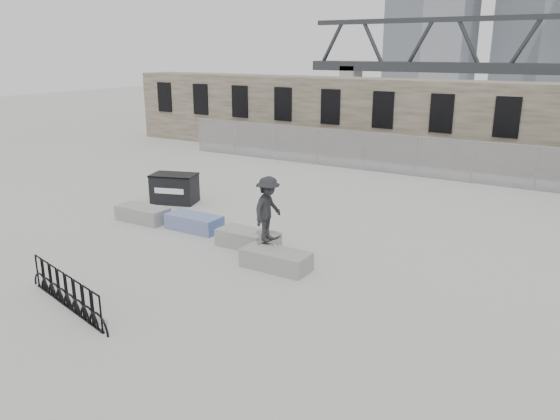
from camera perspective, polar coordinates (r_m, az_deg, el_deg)
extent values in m
plane|color=#ABABA6|center=(18.54, -6.73, -2.84)|extent=(120.00, 120.00, 0.00)
cube|color=brown|center=(32.10, 11.49, 9.25)|extent=(36.00, 2.50, 4.50)
cube|color=black|center=(39.45, -11.95, 11.46)|extent=(1.20, 0.12, 2.00)
cube|color=black|center=(37.34, -8.28, 11.38)|extent=(1.20, 0.12, 2.00)
cube|color=black|center=(35.40, -4.20, 11.23)|extent=(1.20, 0.12, 2.00)
cube|color=black|center=(33.64, 0.32, 11.01)|extent=(1.20, 0.12, 2.00)
cube|color=black|center=(32.11, 5.30, 10.68)|extent=(1.20, 0.12, 2.00)
cube|color=black|center=(30.84, 10.72, 10.23)|extent=(1.20, 0.12, 2.00)
cube|color=black|center=(29.86, 16.53, 9.65)|extent=(1.20, 0.12, 2.00)
cube|color=black|center=(29.20, 22.65, 8.93)|extent=(1.20, 0.12, 2.00)
cylinder|color=gray|center=(34.53, -8.46, 7.79)|extent=(0.06, 0.06, 2.00)
cylinder|color=gray|center=(32.85, -4.73, 7.48)|extent=(0.06, 0.06, 2.00)
cylinder|color=gray|center=(31.32, -0.63, 7.09)|extent=(0.06, 0.06, 2.00)
cylinder|color=gray|center=(29.98, 3.86, 6.63)|extent=(0.06, 0.06, 2.00)
cylinder|color=gray|center=(28.83, 8.73, 6.09)|extent=(0.06, 0.06, 2.00)
cylinder|color=gray|center=(27.90, 13.96, 5.45)|extent=(0.06, 0.06, 2.00)
cylinder|color=gray|center=(27.22, 19.47, 4.73)|extent=(0.06, 0.06, 2.00)
cylinder|color=gray|center=(26.81, 25.20, 3.93)|extent=(0.06, 0.06, 2.00)
cube|color=#99999E|center=(28.83, 8.73, 6.09)|extent=(22.00, 0.02, 2.00)
cylinder|color=gray|center=(28.67, 8.82, 8.05)|extent=(22.00, 0.04, 0.04)
cube|color=gray|center=(20.68, -14.15, -0.40)|extent=(2.00, 0.90, 0.54)
cube|color=#2D471E|center=(20.62, -14.19, 0.16)|extent=(1.76, 0.66, 0.10)
cube|color=#3551A1|center=(19.30, -8.97, -1.30)|extent=(2.00, 0.90, 0.54)
cube|color=#2D471E|center=(19.24, -9.00, -0.69)|extent=(1.76, 0.66, 0.10)
cube|color=gray|center=(17.45, -3.36, -3.05)|extent=(2.00, 0.90, 0.54)
cube|color=#2D471E|center=(17.38, -3.37, -2.39)|extent=(1.76, 0.66, 0.10)
cube|color=gray|center=(15.75, -0.42, -5.22)|extent=(2.00, 0.90, 0.54)
cube|color=#2D471E|center=(15.67, -0.42, -4.50)|extent=(1.76, 0.66, 0.10)
cube|color=black|center=(22.83, -10.96, 2.18)|extent=(2.03, 1.58, 1.16)
cube|color=black|center=(22.69, -11.04, 3.64)|extent=(2.08, 1.63, 0.05)
cube|color=white|center=(22.33, -11.53, 1.94)|extent=(1.19, 0.41, 0.22)
cube|color=black|center=(14.53, -21.26, -9.43)|extent=(3.51, 0.91, 0.04)
torus|color=black|center=(15.73, -23.78, -6.03)|extent=(0.88, 0.26, 0.89)
torus|color=black|center=(15.33, -23.16, -6.52)|extent=(0.88, 0.26, 0.89)
torus|color=black|center=(14.94, -22.50, -7.04)|extent=(0.88, 0.26, 0.89)
torus|color=black|center=(14.55, -21.80, -7.59)|extent=(0.88, 0.26, 0.89)
torus|color=black|center=(14.17, -21.06, -8.17)|extent=(0.88, 0.26, 0.89)
torus|color=black|center=(13.79, -20.28, -8.78)|extent=(0.88, 0.26, 0.89)
torus|color=black|center=(13.41, -19.45, -9.42)|extent=(0.88, 0.26, 0.89)
torus|color=black|center=(13.04, -18.57, -10.09)|extent=(0.88, 0.26, 0.89)
cube|color=gray|center=(75.44, 7.40, 13.20)|extent=(2.00, 3.00, 4.00)
imported|color=black|center=(15.90, -1.27, 0.13)|extent=(0.77, 1.28, 1.93)
cube|color=black|center=(16.21, -1.24, -3.25)|extent=(0.76, 0.30, 0.37)
cylinder|color=beige|center=(16.31, -2.20, -3.31)|extent=(0.06, 0.03, 0.06)
cylinder|color=beige|center=(16.42, -1.93, -3.17)|extent=(0.06, 0.03, 0.06)
cylinder|color=beige|center=(16.03, -0.53, -3.66)|extent=(0.06, 0.03, 0.06)
cylinder|color=beige|center=(16.14, -0.27, -3.52)|extent=(0.06, 0.03, 0.06)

